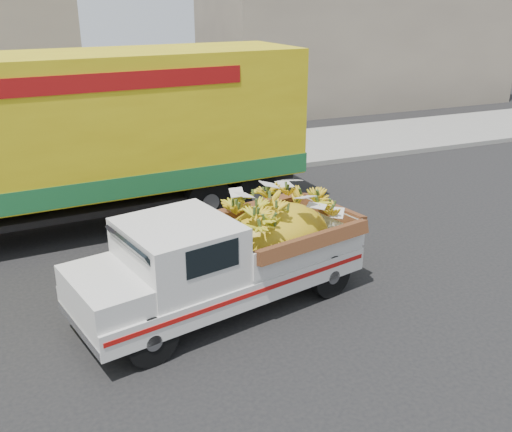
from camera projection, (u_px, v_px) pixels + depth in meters
name	position (u px, v px, depth m)	size (l,w,h in m)	color
ground	(140.00, 330.00, 8.91)	(100.00, 100.00, 0.00)	black
curb	(81.00, 192.00, 14.96)	(60.00, 0.25, 0.15)	gray
sidewalk	(72.00, 171.00, 16.76)	(60.00, 4.00, 0.14)	gray
building_right	(357.00, 38.00, 26.73)	(14.00, 6.00, 6.00)	gray
pickup_truck	(240.00, 252.00, 9.46)	(5.08, 2.76, 1.69)	black
semi_trailer	(31.00, 139.00, 11.72)	(12.04, 3.21, 3.80)	black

